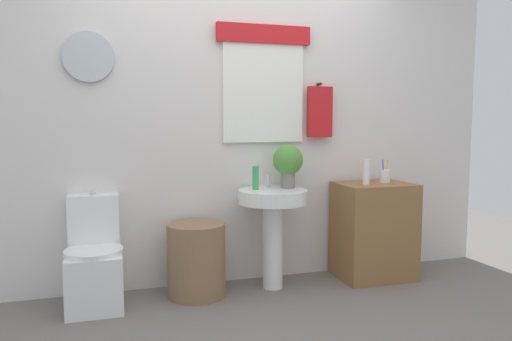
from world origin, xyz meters
TOP-DOWN VIEW (x-y plane):
  - ground_plane at (0.00, 0.00)m, footprint 8.00×8.00m
  - back_wall at (0.00, 1.15)m, footprint 4.40×0.18m
  - toilet at (-1.05, 0.89)m, footprint 0.38×0.51m
  - laundry_hamper at (-0.35, 0.85)m, footprint 0.42×0.42m
  - pedestal_sink at (0.23, 0.85)m, footprint 0.52×0.52m
  - faucet at (0.23, 0.97)m, footprint 0.03×0.03m
  - wooden_cabinet at (1.08, 0.85)m, footprint 0.58×0.44m
  - soap_bottle at (0.11, 0.90)m, footprint 0.05×0.05m
  - potted_plant at (0.37, 0.91)m, footprint 0.23×0.23m
  - lotion_bottle at (0.98, 0.81)m, footprint 0.05×0.05m
  - toothbrush_cup at (1.18, 0.87)m, footprint 0.08×0.08m

SIDE VIEW (x-z plane):
  - ground_plane at x=0.00m, z-range 0.00..0.00m
  - laundry_hamper at x=-0.35m, z-range 0.00..0.53m
  - toilet at x=-1.05m, z-range -0.09..0.67m
  - wooden_cabinet at x=1.08m, z-range 0.00..0.76m
  - pedestal_sink at x=0.23m, z-range 0.19..0.94m
  - faucet at x=0.23m, z-range 0.75..0.85m
  - toothbrush_cup at x=1.18m, z-range 0.72..0.91m
  - soap_bottle at x=0.11m, z-range 0.75..0.92m
  - lotion_bottle at x=0.98m, z-range 0.76..0.96m
  - potted_plant at x=0.37m, z-range 0.78..1.11m
  - back_wall at x=0.00m, z-range 0.01..2.61m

